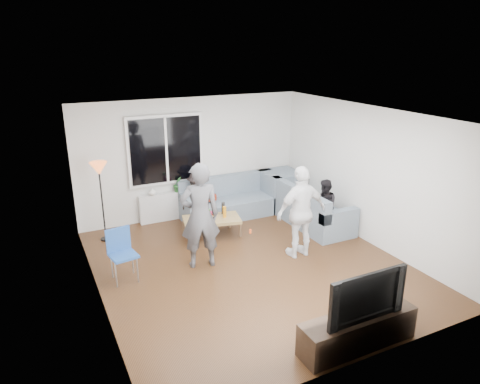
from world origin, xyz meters
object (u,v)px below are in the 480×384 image
spectator_right (325,206)px  spectator_back (197,197)px  sofa_right_section (312,205)px  coffee_table (212,228)px  television (361,293)px  sofa_back_section (232,197)px  player_right (301,212)px  side_chair (123,256)px  floor_lamp (102,202)px  tv_console (358,331)px  player_left (200,216)px

spectator_right → spectator_back: spectator_right is taller
sofa_right_section → coffee_table: size_ratio=1.82×
spectator_right → television: (-1.79, -3.14, 0.22)m
sofa_back_section → sofa_right_section: (1.28, -1.19, 0.00)m
player_right → spectator_right: player_right is taller
coffee_table → side_chair: side_chair is taller
sofa_back_section → sofa_right_section: same height
side_chair → player_right: (3.04, -0.50, 0.41)m
coffee_table → television: size_ratio=0.97×
floor_lamp → tv_console: floor_lamp is taller
player_right → television: size_ratio=1.48×
coffee_table → floor_lamp: floor_lamp is taller
player_left → television: (0.98, -2.89, -0.15)m
side_chair → player_left: bearing=-12.2°
sofa_right_section → tv_console: size_ratio=1.25×
side_chair → spectator_right: 4.08m
tv_console → television: size_ratio=1.42×
floor_lamp → television: size_ratio=1.38×
sofa_back_section → television: 4.81m
spectator_right → spectator_back: (-2.11, 1.66, -0.00)m
tv_console → television: bearing=0.0°
floor_lamp → tv_console: (2.28, -4.69, -0.56)m
sofa_back_section → spectator_back: 0.84m
sofa_right_section → coffee_table: sofa_right_section is taller
coffee_table → television: 3.95m
floor_lamp → spectator_right: size_ratio=1.42×
television → spectator_right: bearing=60.3°
sofa_right_section → spectator_right: bearing=-180.0°
spectator_back → player_right: bearing=-73.2°
spectator_back → side_chair: bearing=-144.8°
sofa_back_section → tv_console: bearing=-96.1°
player_left → sofa_right_section: bearing=-155.2°
tv_console → coffee_table: bearing=95.3°
sofa_right_section → spectator_back: 2.44m
sofa_back_section → player_right: size_ratio=1.38×
player_right → tv_console: 2.65m
floor_lamp → spectator_right: 4.36m
sofa_right_section → tv_console: (-1.79, -3.58, -0.20)m
sofa_right_section → spectator_right: (0.00, -0.43, 0.12)m
spectator_right → sofa_right_section: bearing=-162.5°
tv_console → sofa_right_section: bearing=63.4°
side_chair → spectator_right: (4.07, 0.18, 0.12)m
spectator_right → coffee_table: bearing=-91.8°
sofa_right_section → floor_lamp: floor_lamp is taller
floor_lamp → player_left: (1.30, -1.80, 0.14)m
sofa_back_section → player_left: size_ratio=1.25×
coffee_table → spectator_back: spectator_back is taller
sofa_back_section → spectator_back: (-0.83, 0.03, 0.12)m
player_right → spectator_back: (-1.08, 2.34, -0.29)m
spectator_right → television: size_ratio=0.97×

